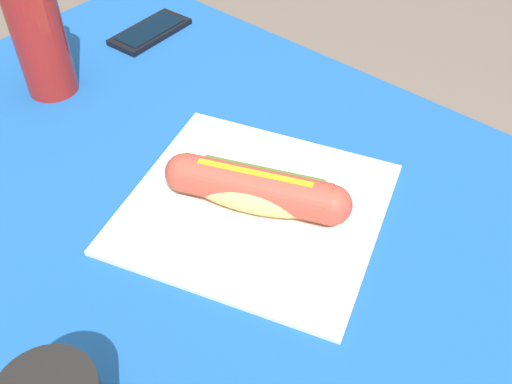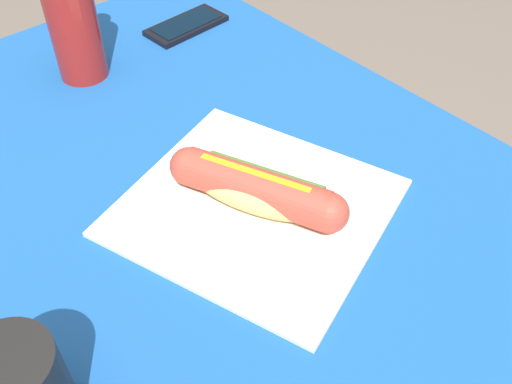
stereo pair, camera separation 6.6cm
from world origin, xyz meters
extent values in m
cylinder|color=brown|center=(-0.46, 0.28, 0.37)|extent=(0.07, 0.07, 0.75)
cube|color=brown|center=(0.00, 0.00, 0.76)|extent=(1.09, 0.72, 0.03)
cube|color=#19519E|center=(0.00, 0.00, 0.78)|extent=(1.15, 0.78, 0.00)
cube|color=silver|center=(0.00, 0.06, 0.79)|extent=(0.36, 0.35, 0.01)
ellipsoid|color=#DBB26B|center=(0.00, 0.06, 0.81)|extent=(0.18, 0.12, 0.05)
cylinder|color=#B24233|center=(0.00, 0.06, 0.82)|extent=(0.18, 0.11, 0.05)
sphere|color=#B24233|center=(0.08, 0.09, 0.82)|extent=(0.05, 0.05, 0.05)
sphere|color=#B24233|center=(-0.08, 0.02, 0.82)|extent=(0.05, 0.05, 0.05)
cube|color=yellow|center=(0.00, 0.06, 0.84)|extent=(0.13, 0.06, 0.00)
cylinder|color=#4C7A2D|center=(0.00, 0.07, 0.83)|extent=(0.14, 0.07, 0.02)
cube|color=black|center=(-0.40, 0.25, 0.79)|extent=(0.07, 0.14, 0.01)
cube|color=black|center=(-0.40, 0.25, 0.79)|extent=(0.06, 0.12, 0.00)
cylinder|color=maroon|center=(-0.39, 0.05, 0.87)|extent=(0.07, 0.07, 0.18)
camera|label=1|loc=(0.31, -0.30, 1.28)|focal=40.71mm
camera|label=2|loc=(0.36, -0.25, 1.28)|focal=40.71mm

